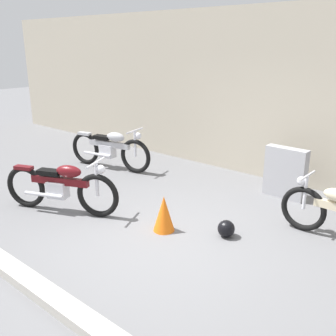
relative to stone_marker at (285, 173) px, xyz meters
name	(u,v)px	position (x,y,z in m)	size (l,w,h in m)	color
ground_plane	(161,241)	(-0.62, -2.68, -0.46)	(40.00, 40.00, 0.00)	slate
building_wall	(280,96)	(-0.62, 0.89, 1.24)	(18.00, 0.30, 3.40)	#B2A893
curb_strip	(51,298)	(-0.62, -4.48, -0.40)	(18.00, 0.24, 0.12)	#B7B2A8
stone_marker	(285,173)	(0.00, 0.00, 0.00)	(0.75, 0.20, 0.92)	#9E9EA3
helmet	(226,229)	(0.02, -1.98, -0.34)	(0.25, 0.25, 0.25)	black
traffic_cone	(164,214)	(-0.80, -2.41, -0.19)	(0.32, 0.32, 0.55)	orange
motorcycle_silver	(110,149)	(-3.68, -0.90, -0.01)	(2.09, 0.70, 0.95)	black
motorcycle_maroon	(61,186)	(-2.52, -2.99, -0.01)	(1.94, 0.99, 0.93)	black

